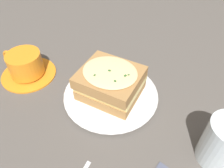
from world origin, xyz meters
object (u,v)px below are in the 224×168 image
(sandwich, at_px, (111,83))
(teacup_with_saucer, at_px, (26,66))
(water_glass, at_px, (224,143))
(dinner_plate, at_px, (112,96))

(sandwich, xyz_separation_m, teacup_with_saucer, (0.13, -0.20, -0.02))
(sandwich, bearing_deg, teacup_with_saucer, -56.11)
(sandwich, relative_size, water_glass, 1.72)
(dinner_plate, height_order, teacup_with_saucer, teacup_with_saucer)
(sandwich, xyz_separation_m, water_glass, (-0.08, 0.24, -0.00))
(dinner_plate, relative_size, sandwich, 1.33)
(sandwich, distance_m, teacup_with_saucer, 0.24)
(water_glass, bearing_deg, teacup_with_saucer, -63.75)
(sandwich, height_order, water_glass, water_glass)
(water_glass, bearing_deg, dinner_plate, -71.63)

